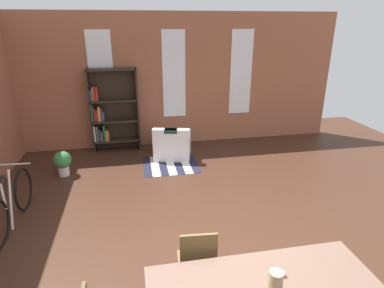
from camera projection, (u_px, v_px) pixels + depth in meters
The scene contains 13 objects.
ground_plane at pixel (223, 261), 4.14m from camera, with size 11.69×11.69×0.00m, color #3E2418.
back_wall_brick at pixel (174, 81), 7.76m from camera, with size 8.21×0.12×3.16m, color #A25D41.
window_pane_0 at pixel (102, 77), 7.35m from camera, with size 0.55×0.02×2.05m, color white.
window_pane_1 at pixel (174, 75), 7.64m from camera, with size 0.55×0.02×2.05m, color white.
window_pane_2 at pixel (241, 73), 7.94m from camera, with size 0.55×0.02×2.05m, color white.
vase_on_table at pixel (276, 281), 2.70m from camera, with size 0.12×0.12×0.20m, color #998466.
tealight_candle_1 at pixel (282, 274), 2.88m from camera, with size 0.04×0.04×0.05m, color silver.
dining_chair_far_left at pixel (197, 262), 3.39m from camera, with size 0.43×0.43×0.95m.
bookshelf_tall at pixel (111, 112), 7.49m from camera, with size 1.12×0.31×1.95m.
armchair_white at pixel (173, 145), 7.31m from camera, with size 0.96×0.96×0.75m.
bicycle_second at pixel (11, 205), 4.77m from camera, with size 0.44×1.71×0.90m.
potted_plant_by_shelf at pixel (63, 162), 6.39m from camera, with size 0.35×0.35×0.51m.
striped_rug at pixel (170, 165), 6.95m from camera, with size 1.17×1.04×0.01m.
Camera 1 is at (-1.02, -3.19, 2.89)m, focal length 29.86 mm.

